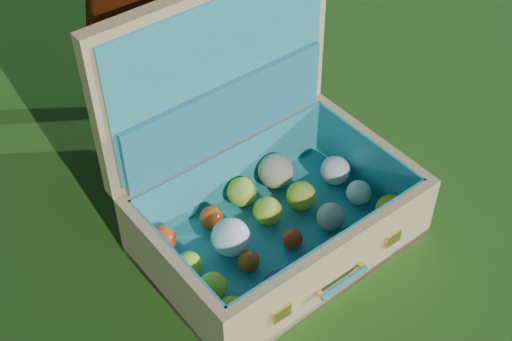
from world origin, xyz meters
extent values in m
plane|color=#215114|center=(0.00, 0.00, 0.00)|extent=(60.00, 60.00, 0.00)
cube|color=#DDB577|center=(0.14, 0.18, 0.01)|extent=(0.68, 0.46, 0.02)
cube|color=#DDB577|center=(0.14, -0.03, 0.10)|extent=(0.66, 0.04, 0.20)
cube|color=#DDB577|center=(0.15, 0.39, 0.10)|extent=(0.66, 0.04, 0.20)
cube|color=#DDB577|center=(-0.18, 0.19, 0.10)|extent=(0.03, 0.39, 0.20)
cube|color=#DDB577|center=(0.46, 0.17, 0.10)|extent=(0.03, 0.39, 0.20)
cube|color=teal|center=(0.14, 0.18, 0.03)|extent=(0.63, 0.41, 0.01)
cube|color=teal|center=(0.14, -0.01, 0.11)|extent=(0.62, 0.02, 0.17)
cube|color=teal|center=(0.15, 0.37, 0.11)|extent=(0.62, 0.02, 0.17)
cube|color=teal|center=(-0.16, 0.19, 0.11)|extent=(0.02, 0.39, 0.17)
cube|color=teal|center=(0.45, 0.17, 0.11)|extent=(0.02, 0.39, 0.17)
cube|color=#DDB577|center=(0.15, 0.43, 0.42)|extent=(0.67, 0.07, 0.44)
cube|color=teal|center=(0.15, 0.40, 0.42)|extent=(0.62, 0.03, 0.39)
cube|color=teal|center=(0.15, 0.39, 0.30)|extent=(0.59, 0.04, 0.19)
cube|color=#F2C659|center=(-0.04, -0.04, 0.10)|extent=(0.05, 0.01, 0.04)
cube|color=#F2C659|center=(0.31, -0.05, 0.10)|extent=(0.05, 0.01, 0.04)
cylinder|color=teal|center=(0.13, -0.06, 0.08)|extent=(0.14, 0.02, 0.02)
cube|color=#F2C659|center=(0.07, -0.05, 0.08)|extent=(0.01, 0.02, 0.01)
cube|color=#F2C659|center=(0.20, -0.05, 0.08)|extent=(0.01, 0.02, 0.01)
sphere|color=gold|center=(-0.11, 0.05, 0.07)|extent=(0.08, 0.08, 0.08)
sphere|color=#0F194D|center=(0.02, 0.03, 0.07)|extent=(0.08, 0.08, 0.08)
sphere|color=red|center=(0.14, 0.04, 0.06)|extent=(0.05, 0.05, 0.05)
sphere|color=#0F194D|center=(0.26, 0.04, 0.06)|extent=(0.06, 0.06, 0.06)
sphere|color=gold|center=(0.40, 0.03, 0.07)|extent=(0.08, 0.08, 0.08)
sphere|color=#CBE838|center=(-0.10, 0.14, 0.07)|extent=(0.07, 0.07, 0.07)
sphere|color=#DC4912|center=(0.01, 0.14, 0.06)|extent=(0.05, 0.05, 0.05)
sphere|color=red|center=(0.15, 0.13, 0.06)|extent=(0.05, 0.05, 0.05)
sphere|color=beige|center=(0.27, 0.12, 0.07)|extent=(0.07, 0.07, 0.07)
sphere|color=white|center=(0.39, 0.13, 0.06)|extent=(0.07, 0.07, 0.07)
sphere|color=#CBE838|center=(-0.10, 0.23, 0.06)|extent=(0.06, 0.06, 0.06)
sphere|color=white|center=(0.02, 0.22, 0.08)|extent=(0.10, 0.10, 0.10)
sphere|color=#CBE838|center=(0.15, 0.24, 0.07)|extent=(0.08, 0.08, 0.08)
sphere|color=#CBE838|center=(0.26, 0.22, 0.07)|extent=(0.08, 0.08, 0.08)
sphere|color=white|center=(0.39, 0.23, 0.07)|extent=(0.08, 0.08, 0.08)
sphere|color=#DC4912|center=(-0.11, 0.33, 0.07)|extent=(0.07, 0.07, 0.07)
sphere|color=#DC4912|center=(0.03, 0.32, 0.06)|extent=(0.06, 0.06, 0.06)
sphere|color=#CBE838|center=(0.14, 0.33, 0.07)|extent=(0.08, 0.08, 0.08)
sphere|color=beige|center=(0.26, 0.33, 0.08)|extent=(0.10, 0.10, 0.10)
camera|label=1|loc=(-0.67, -0.71, 1.43)|focal=50.00mm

